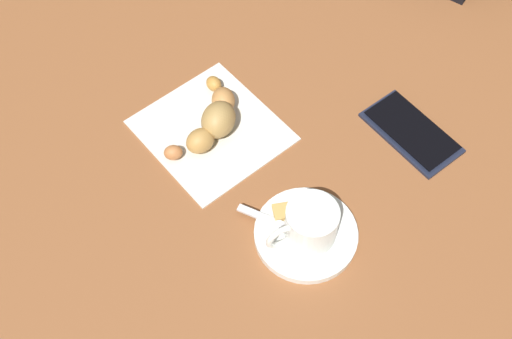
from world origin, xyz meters
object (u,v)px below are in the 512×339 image
at_px(saucer, 306,234).
at_px(sugar_packet, 302,208).
at_px(teaspoon, 301,232).
at_px(cell_phone, 411,132).
at_px(espresso_cup, 310,224).
at_px(napkin, 211,130).
at_px(croissant, 214,120).

distance_m(saucer, sugar_packet, 0.03).
bearing_deg(teaspoon, saucer, 60.63).
bearing_deg(cell_phone, espresso_cup, -87.63).
bearing_deg(cell_phone, napkin, -135.82).
bearing_deg(napkin, croissant, 61.71).
relative_size(saucer, napkin, 0.71).
xyz_separation_m(espresso_cup, croissant, (-0.20, 0.03, -0.01)).
relative_size(sugar_packet, cell_phone, 0.51).
xyz_separation_m(teaspoon, cell_phone, (-0.00, 0.22, -0.01)).
xyz_separation_m(espresso_cup, sugar_packet, (-0.03, 0.02, -0.02)).
bearing_deg(napkin, saucer, -7.57).
bearing_deg(croissant, teaspoon, -10.63).
height_order(saucer, croissant, croissant).
relative_size(sugar_packet, napkin, 0.40).
relative_size(saucer, teaspoon, 1.03).
height_order(saucer, teaspoon, teaspoon).
xyz_separation_m(espresso_cup, teaspoon, (-0.01, -0.01, -0.02)).
bearing_deg(napkin, teaspoon, -9.42).
bearing_deg(sugar_packet, espresso_cup, 89.47).
height_order(espresso_cup, croissant, espresso_cup).
bearing_deg(croissant, espresso_cup, -8.77).
bearing_deg(cell_phone, sugar_packet, -95.77).
xyz_separation_m(espresso_cup, cell_phone, (-0.01, 0.21, -0.03)).
relative_size(napkin, cell_phone, 1.27).
distance_m(teaspoon, cell_phone, 0.22).
height_order(teaspoon, sugar_packet, teaspoon).
height_order(espresso_cup, sugar_packet, espresso_cup).
bearing_deg(saucer, sugar_packet, 141.78).
relative_size(sugar_packet, croissant, 0.50).
bearing_deg(teaspoon, espresso_cup, 35.83).
relative_size(teaspoon, croissant, 0.85).
height_order(saucer, sugar_packet, sugar_packet).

